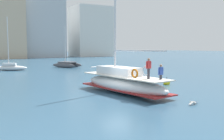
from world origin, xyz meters
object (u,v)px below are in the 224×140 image
Objects in this scene: main_sailboat at (123,82)px; moored_cutter_left at (67,64)px; seagull at (193,102)px; mooring_buoy at (167,82)px; moored_sloop_far at (11,67)px.

main_sailboat is 29.37m from moored_cutter_left.
seagull is at bearing -74.76° from main_sailboat.
main_sailboat reaches higher than seagull.
main_sailboat is at bearing 105.24° from seagull.
moored_cutter_left is (5.62, 28.83, -0.29)m from main_sailboat.
moored_cutter_left is at bearing 92.01° from mooring_buoy.
moored_cutter_left is at bearing 10.52° from moored_sloop_far.
seagull is (-3.94, -35.00, -0.47)m from moored_cutter_left.
moored_cutter_left reaches higher than mooring_buoy.
moored_sloop_far reaches higher than mooring_buoy.
moored_sloop_far is at bearing -169.48° from moored_cutter_left.
mooring_buoy is (0.94, -26.85, -0.41)m from moored_cutter_left.
seagull is at bearing -96.43° from moored_cutter_left.
moored_sloop_far is 33.69m from seagull.
mooring_buoy reaches higher than seagull.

